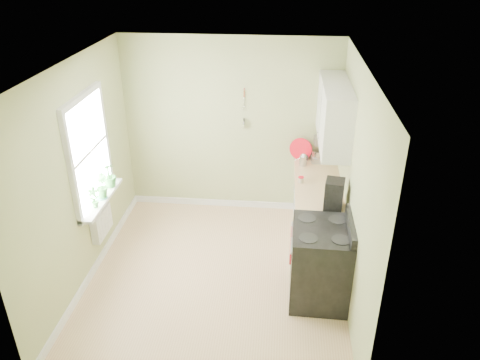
# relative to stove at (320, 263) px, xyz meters

# --- Properties ---
(floor) EXTENTS (3.20, 3.60, 0.02)m
(floor) POSITION_rel_stove_xyz_m (-1.28, 0.25, -0.50)
(floor) COLOR tan
(floor) RESTS_ON ground
(ceiling) EXTENTS (3.20, 3.60, 0.02)m
(ceiling) POSITION_rel_stove_xyz_m (-1.28, 0.25, 2.22)
(ceiling) COLOR white
(ceiling) RESTS_ON wall_back
(wall_back) EXTENTS (3.20, 0.02, 2.70)m
(wall_back) POSITION_rel_stove_xyz_m (-1.28, 2.06, 0.86)
(wall_back) COLOR #B1B97E
(wall_back) RESTS_ON floor
(wall_left) EXTENTS (0.02, 3.60, 2.70)m
(wall_left) POSITION_rel_stove_xyz_m (-2.89, 0.25, 0.86)
(wall_left) COLOR #B1B97E
(wall_left) RESTS_ON floor
(wall_right) EXTENTS (0.02, 3.60, 2.70)m
(wall_right) POSITION_rel_stove_xyz_m (0.33, 0.25, 0.86)
(wall_right) COLOR #B1B97E
(wall_right) RESTS_ON floor
(base_cabinets) EXTENTS (0.60, 1.60, 0.87)m
(base_cabinets) POSITION_rel_stove_xyz_m (0.02, 1.25, -0.05)
(base_cabinets) COLOR white
(base_cabinets) RESTS_ON floor
(countertop) EXTENTS (0.64, 1.60, 0.04)m
(countertop) POSITION_rel_stove_xyz_m (0.01, 1.25, 0.40)
(countertop) COLOR beige
(countertop) RESTS_ON base_cabinets
(upper_cabinets) EXTENTS (0.35, 1.40, 0.80)m
(upper_cabinets) POSITION_rel_stove_xyz_m (0.15, 1.35, 1.36)
(upper_cabinets) COLOR white
(upper_cabinets) RESTS_ON wall_right
(window) EXTENTS (0.06, 1.14, 1.44)m
(window) POSITION_rel_stove_xyz_m (-2.86, 0.55, 1.06)
(window) COLOR white
(window) RESTS_ON wall_left
(window_sill) EXTENTS (0.18, 1.14, 0.04)m
(window_sill) POSITION_rel_stove_xyz_m (-2.79, 0.55, 0.39)
(window_sill) COLOR white
(window_sill) RESTS_ON wall_left
(radiator) EXTENTS (0.12, 0.50, 0.35)m
(radiator) POSITION_rel_stove_xyz_m (-2.82, 0.50, 0.06)
(radiator) COLOR white
(radiator) RESTS_ON wall_left
(wall_utensils) EXTENTS (0.02, 0.14, 0.58)m
(wall_utensils) POSITION_rel_stove_xyz_m (-1.08, 2.03, 1.08)
(wall_utensils) COLOR beige
(wall_utensils) RESTS_ON wall_back
(stove) EXTENTS (0.71, 0.80, 1.09)m
(stove) POSITION_rel_stove_xyz_m (0.00, 0.00, 0.00)
(stove) COLOR black
(stove) RESTS_ON floor
(stand_mixer) EXTENTS (0.23, 0.36, 0.42)m
(stand_mixer) POSITION_rel_stove_xyz_m (0.04, 1.99, 0.60)
(stand_mixer) COLOR #B2B2B7
(stand_mixer) RESTS_ON countertop
(kettle) EXTENTS (0.19, 0.11, 0.19)m
(kettle) POSITION_rel_stove_xyz_m (-0.18, 1.76, 0.52)
(kettle) COLOR silver
(kettle) RESTS_ON countertop
(coffee_maker) EXTENTS (0.26, 0.28, 0.39)m
(coffee_maker) POSITION_rel_stove_xyz_m (0.15, 0.55, 0.60)
(coffee_maker) COLOR black
(coffee_maker) RESTS_ON countertop
(red_tray) EXTENTS (0.34, 0.13, 0.33)m
(red_tray) POSITION_rel_stove_xyz_m (-0.22, 1.97, 0.59)
(red_tray) COLOR red
(red_tray) RESTS_ON countertop
(jar) EXTENTS (0.08, 0.08, 0.08)m
(jar) POSITION_rel_stove_xyz_m (-0.23, 1.21, 0.46)
(jar) COLOR #C1B299
(jar) RESTS_ON countertop
(plant_a) EXTENTS (0.17, 0.14, 0.28)m
(plant_a) POSITION_rel_stove_xyz_m (-2.78, 0.32, 0.55)
(plant_a) COLOR #367E35
(plant_a) RESTS_ON window_sill
(plant_b) EXTENTS (0.22, 0.23, 0.32)m
(plant_b) POSITION_rel_stove_xyz_m (-2.78, 0.59, 0.57)
(plant_b) COLOR #367E35
(plant_b) RESTS_ON window_sill
(plant_c) EXTENTS (0.26, 0.26, 0.33)m
(plant_c) POSITION_rel_stove_xyz_m (-2.78, 0.88, 0.58)
(plant_c) COLOR #367E35
(plant_c) RESTS_ON window_sill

